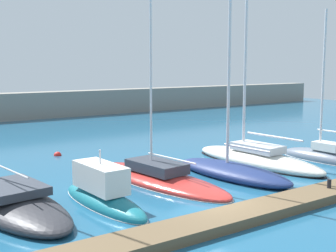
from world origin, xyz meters
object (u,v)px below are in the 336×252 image
Objects in this scene: motorboat_teal_fourth at (103,195)px; sailboat_red_fifth at (158,177)px; mooring_buoy_red at (58,156)px; sailboat_charcoal_third at (7,201)px; sailboat_navy_sixth at (233,169)px; sailboat_slate_eighth at (323,157)px; sailboat_ivory_seventh at (257,157)px; dock_bollard at (329,184)px.

sailboat_red_fifth reaches higher than motorboat_teal_fourth.
motorboat_teal_fourth is at bearing -101.79° from mooring_buoy_red.
sailboat_charcoal_third is at bearing 82.55° from sailboat_red_fifth.
sailboat_charcoal_third reaches higher than motorboat_teal_fourth.
sailboat_navy_sixth reaches higher than sailboat_slate_eighth.
motorboat_teal_fourth is 12.37m from mooring_buoy_red.
motorboat_teal_fourth is at bearing 106.77° from sailboat_red_fifth.
sailboat_slate_eighth is (4.30, -2.03, -0.17)m from sailboat_ivory_seventh.
motorboat_teal_fourth is 12.49m from sailboat_ivory_seventh.
motorboat_teal_fourth is 15.51× the size of dock_bollard.
sailboat_charcoal_third is 16.10m from sailboat_ivory_seventh.
sailboat_slate_eighth is (16.62, 0.03, -0.18)m from motorboat_teal_fourth.
sailboat_slate_eighth is at bearing -102.13° from sailboat_charcoal_third.
dock_bollard is at bearing -149.99° from sailboat_red_fifth.
sailboat_navy_sixth is 30.62× the size of mooring_buoy_red.
sailboat_red_fifth is 1.08× the size of sailboat_navy_sixth.
sailboat_red_fifth is (8.18, -0.10, -0.09)m from sailboat_charcoal_third.
sailboat_navy_sixth reaches higher than mooring_buoy_red.
sailboat_navy_sixth reaches higher than dock_bollard.
sailboat_charcoal_third is 15.37m from dock_bollard.
mooring_buoy_red is (2.52, 12.10, -0.46)m from motorboat_teal_fourth.
sailboat_charcoal_third is at bearing 87.76° from sailboat_ivory_seventh.
sailboat_red_fifth is at bearing -69.02° from motorboat_teal_fourth.
motorboat_teal_fourth is (3.78, -2.01, 0.12)m from sailboat_charcoal_third.
mooring_buoy_red is (-9.80, 10.03, -0.45)m from sailboat_ivory_seventh.
sailboat_ivory_seventh is (7.93, 0.16, 0.19)m from sailboat_red_fifth.
sailboat_slate_eighth is (20.40, -1.98, -0.06)m from sailboat_charcoal_third.
motorboat_teal_fourth is 0.40× the size of sailboat_navy_sixth.
sailboat_ivory_seventh reaches higher than sailboat_charcoal_third.
sailboat_slate_eighth reaches higher than motorboat_teal_fourth.
motorboat_teal_fourth is 16.62m from sailboat_slate_eighth.
sailboat_red_fifth is 8.96m from dock_bollard.
sailboat_red_fifth is at bearing 88.70° from sailboat_ivory_seventh.
dock_bollard is (-2.57, -7.33, 0.20)m from sailboat_ivory_seventh.
sailboat_navy_sixth is 4.15m from sailboat_ivory_seventh.
sailboat_ivory_seventh is at bearing 70.67° from dock_bollard.
motorboat_teal_fourth is at bearing 97.10° from sailboat_ivory_seventh.
mooring_buoy_red is 1.25× the size of dock_bollard.
sailboat_ivory_seventh is 40.99× the size of mooring_buoy_red.
sailboat_charcoal_third is 11.90m from mooring_buoy_red.
sailboat_charcoal_third reaches higher than sailboat_red_fifth.
motorboat_teal_fourth is 0.65× the size of sailboat_slate_eighth.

